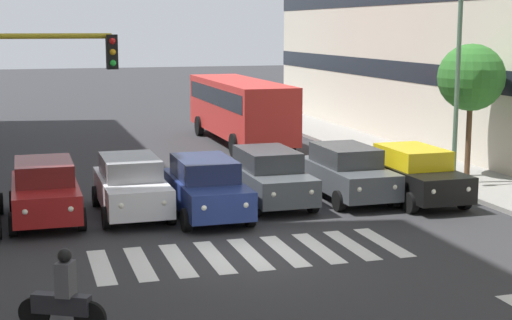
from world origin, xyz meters
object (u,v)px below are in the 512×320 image
(car_0, at_px, (414,174))
(car_3, at_px, (206,187))
(motorcycle_with_rider, at_px, (63,297))
(street_lamp_left, at_px, (444,48))
(car_2, at_px, (269,176))
(car_5, at_px, (45,190))
(bus_behind_traffic, at_px, (239,105))
(car_4, at_px, (131,185))
(car_1, at_px, (347,172))
(street_tree_1, at_px, (471,78))

(car_0, relative_size, car_3, 1.00)
(motorcycle_with_rider, distance_m, street_lamp_left, 16.72)
(car_2, distance_m, car_5, 6.78)
(car_0, bearing_deg, bus_behind_traffic, -81.97)
(car_4, height_order, street_lamp_left, street_lamp_left)
(car_1, bearing_deg, car_4, 0.85)
(car_2, bearing_deg, car_0, 168.05)
(car_2, relative_size, motorcycle_with_rider, 2.83)
(street_tree_1, bearing_deg, car_5, 6.87)
(street_lamp_left, bearing_deg, car_2, 5.74)
(car_2, xyz_separation_m, car_4, (4.32, 0.17, 0.00))
(car_1, distance_m, motorcycle_with_rider, 12.82)
(car_3, relative_size, car_5, 1.00)
(car_5, distance_m, bus_behind_traffic, 15.96)
(bus_behind_traffic, bearing_deg, car_3, 70.42)
(car_3, relative_size, street_tree_1, 0.93)
(car_2, bearing_deg, motorcycle_with_rider, 52.46)
(car_1, bearing_deg, street_lamp_left, -169.33)
(car_0, relative_size, car_4, 1.00)
(car_4, distance_m, car_5, 2.46)
(car_5, relative_size, street_tree_1, 0.93)
(bus_behind_traffic, relative_size, street_lamp_left, 1.39)
(car_4, bearing_deg, motorcycle_with_rider, 74.20)
(car_0, distance_m, car_4, 8.91)
(car_1, height_order, car_2, same)
(car_4, relative_size, street_lamp_left, 0.59)
(car_0, height_order, car_1, same)
(car_5, bearing_deg, car_1, -179.56)
(car_0, distance_m, bus_behind_traffic, 13.85)
(car_1, xyz_separation_m, car_5, (9.40, 0.07, 0.00))
(car_2, bearing_deg, car_4, 2.27)
(bus_behind_traffic, relative_size, motorcycle_with_rider, 6.69)
(car_1, height_order, car_5, same)
(car_1, relative_size, car_5, 1.00)
(car_0, xyz_separation_m, motorcycle_with_rider, (11.32, 7.84, -0.24))
(car_0, distance_m, motorcycle_with_rider, 13.77)
(motorcycle_with_rider, bearing_deg, bus_behind_traffic, -113.57)
(car_1, xyz_separation_m, motorcycle_with_rider, (9.39, 8.73, -0.24))
(car_4, bearing_deg, car_2, -177.73)
(motorcycle_with_rider, height_order, street_tree_1, street_tree_1)
(motorcycle_with_rider, bearing_deg, car_1, -137.07)
(car_0, bearing_deg, car_5, -4.16)
(car_0, distance_m, car_5, 11.36)
(car_0, distance_m, car_1, 2.13)
(bus_behind_traffic, height_order, street_lamp_left, street_lamp_left)
(car_3, xyz_separation_m, street_lamp_left, (-8.66, -1.68, 3.91))
(car_1, distance_m, car_5, 9.41)
(car_2, distance_m, street_lamp_left, 7.52)
(car_0, bearing_deg, car_2, -11.95)
(car_3, bearing_deg, street_lamp_left, -169.00)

